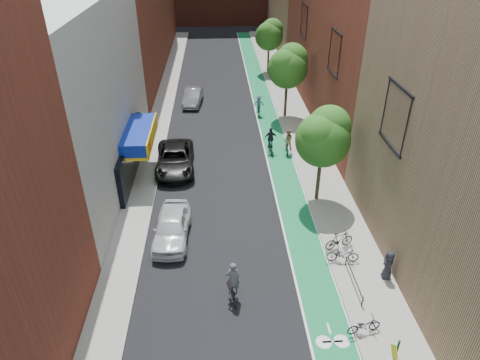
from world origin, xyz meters
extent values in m
plane|color=black|center=(0.00, 0.00, 0.00)|extent=(160.00, 160.00, 0.00)
cube|color=#116438|center=(4.00, 26.00, 0.01)|extent=(2.00, 68.00, 0.01)
cube|color=gray|center=(-6.00, 26.00, 0.07)|extent=(2.00, 68.00, 0.15)
cube|color=gray|center=(6.50, 26.00, 0.07)|extent=(3.00, 68.00, 0.15)
cube|color=silver|center=(-11.00, 14.00, 6.00)|extent=(8.00, 20.00, 12.00)
cylinder|color=#332619|center=(5.60, 10.00, 1.65)|extent=(0.24, 0.24, 3.30)
sphere|color=#255416|center=(5.60, 10.00, 4.38)|extent=(3.36, 3.36, 3.36)
sphere|color=#255416|center=(6.00, 10.30, 5.10)|extent=(2.64, 2.64, 2.64)
sphere|color=#255416|center=(5.30, 9.70, 4.86)|extent=(2.40, 2.40, 2.40)
cylinder|color=#332619|center=(5.60, 24.00, 1.73)|extent=(0.24, 0.24, 3.47)
sphere|color=#255416|center=(5.60, 24.00, 4.60)|extent=(3.53, 3.53, 3.53)
sphere|color=#255416|center=(6.00, 24.30, 5.36)|extent=(2.77, 2.77, 2.77)
sphere|color=#255416|center=(5.30, 23.70, 5.10)|extent=(2.52, 2.52, 2.52)
cylinder|color=#332619|center=(5.60, 38.00, 1.59)|extent=(0.24, 0.24, 3.19)
sphere|color=#255416|center=(5.60, 38.00, 4.23)|extent=(3.25, 3.25, 3.25)
sphere|color=#255416|center=(6.00, 38.30, 4.93)|extent=(2.55, 2.55, 2.55)
sphere|color=#255416|center=(5.30, 37.70, 4.70)|extent=(2.32, 2.32, 2.32)
cube|color=yellow|center=(5.32, -3.50, 2.55)|extent=(0.02, 0.71, 0.71)
imported|color=silver|center=(-3.49, 6.60, 0.81)|extent=(2.11, 4.81, 1.61)
imported|color=black|center=(-3.89, 14.76, 0.81)|extent=(2.96, 5.96, 1.62)
imported|color=gray|center=(-3.09, 27.91, 0.74)|extent=(2.02, 4.65, 1.49)
imported|color=black|center=(-0.23, 1.71, 0.40)|extent=(0.72, 1.57, 0.80)
imported|color=#4D4D54|center=(-0.23, 1.81, 1.28)|extent=(0.73, 0.53, 1.86)
imported|color=black|center=(4.70, 16.66, 0.47)|extent=(0.62, 1.62, 0.95)
imported|color=#8D7E52|center=(4.70, 16.76, 1.18)|extent=(0.87, 0.71, 1.66)
imported|color=black|center=(3.40, 16.92, 0.47)|extent=(0.68, 1.81, 0.94)
imported|color=black|center=(3.40, 17.02, 1.22)|extent=(1.03, 0.46, 1.73)
imported|color=black|center=(3.20, 24.59, 0.51)|extent=(0.59, 1.74, 1.03)
imported|color=#3D5B6E|center=(3.20, 24.69, 1.14)|extent=(1.06, 0.65, 1.58)
imported|color=black|center=(5.69, 3.93, 0.60)|extent=(1.76, 0.77, 0.90)
imported|color=black|center=(5.78, 5.03, 0.67)|extent=(1.81, 1.02, 1.05)
imported|color=black|center=(5.40, -0.67, 0.56)|extent=(1.64, 0.82, 0.82)
imported|color=black|center=(7.60, 2.62, 0.96)|extent=(0.61, 0.85, 1.63)
camera|label=1|loc=(-0.74, -13.01, 15.66)|focal=32.00mm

